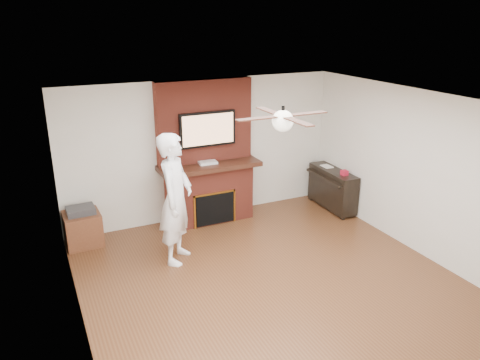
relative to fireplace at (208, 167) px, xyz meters
name	(u,v)px	position (x,y,z in m)	size (l,w,h in m)	color
room_shell	(280,203)	(0.00, -2.55, 0.25)	(5.36, 5.86, 2.86)	#4E2B17
fireplace	(208,167)	(0.00, 0.00, 0.00)	(1.78, 0.64, 2.50)	maroon
tv	(208,129)	(0.00, -0.05, 0.68)	(1.00, 0.08, 0.60)	black
ceiling_fan	(283,120)	(0.00, -2.55, 1.34)	(1.21, 1.21, 0.31)	black
person	(176,199)	(-0.97, -1.19, -0.01)	(0.72, 0.48, 1.97)	white
side_table	(83,227)	(-2.20, -0.07, -0.70)	(0.57, 0.57, 0.64)	#582C19
piano	(332,188)	(2.31, -0.55, -0.58)	(0.47, 1.18, 0.86)	black
cable_box	(208,163)	(-0.03, -0.10, 0.11)	(0.31, 0.18, 0.04)	silver
candle_orange	(207,220)	(-0.10, -0.16, -0.94)	(0.07, 0.07, 0.12)	orange
candle_green	(215,219)	(0.06, -0.17, -0.95)	(0.07, 0.07, 0.09)	#337F33
candle_cream	(213,219)	(0.03, -0.16, -0.94)	(0.08, 0.08, 0.11)	#FFF3CA
candle_blue	(226,217)	(0.27, -0.17, -0.96)	(0.06, 0.06, 0.08)	#316293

